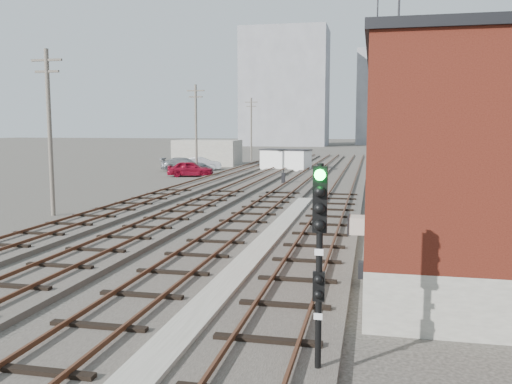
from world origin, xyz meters
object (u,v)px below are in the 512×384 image
(site_trailer, at_px, (286,160))
(car_grey, at_px, (184,164))
(signal_mast, at_px, (319,253))
(car_silver, at_px, (202,164))
(switch_stand, at_px, (283,178))
(car_red, at_px, (191,169))

(site_trailer, distance_m, car_grey, 11.41)
(signal_mast, relative_size, car_silver, 0.93)
(site_trailer, bearing_deg, car_silver, -151.24)
(switch_stand, height_order, car_grey, car_grey)
(site_trailer, bearing_deg, switch_stand, -65.24)
(signal_mast, height_order, car_red, signal_mast)
(signal_mast, distance_m, car_grey, 50.75)
(car_red, height_order, car_silver, car_red)
(switch_stand, relative_size, car_red, 0.27)
(signal_mast, distance_m, car_red, 43.82)
(signal_mast, height_order, switch_stand, signal_mast)
(signal_mast, distance_m, car_silver, 51.87)
(switch_stand, height_order, site_trailer, site_trailer)
(car_silver, relative_size, car_grey, 0.87)
(switch_stand, xyz_separation_m, car_grey, (-13.11, 12.22, 0.16))
(signal_mast, relative_size, car_grey, 0.81)
(switch_stand, distance_m, car_red, 11.80)
(signal_mast, xyz_separation_m, car_grey, (-19.42, 46.86, -1.73))
(car_silver, bearing_deg, site_trailer, -91.92)
(switch_stand, xyz_separation_m, car_silver, (-11.66, 13.98, 0.15))
(signal_mast, height_order, car_silver, signal_mast)
(switch_stand, bearing_deg, car_grey, 137.67)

